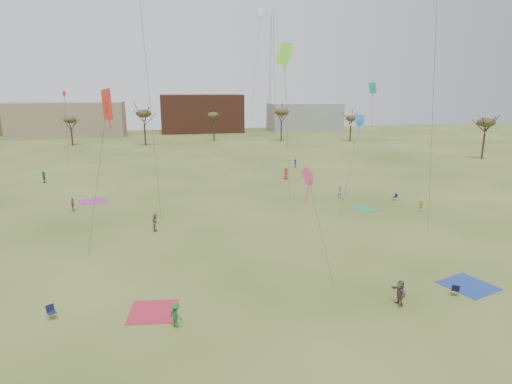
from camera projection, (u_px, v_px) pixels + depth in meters
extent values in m
plane|color=#3A5019|center=(297.00, 324.00, 26.09)|extent=(260.00, 260.00, 0.00)
imported|color=#226829|center=(176.00, 315.00, 25.70)|extent=(1.08, 1.12, 1.53)
imported|color=#836353|center=(156.00, 222.00, 42.93)|extent=(0.75, 0.92, 1.80)
imported|color=brown|center=(400.00, 293.00, 28.31)|extent=(0.57, 1.62, 1.72)
imported|color=gold|center=(421.00, 205.00, 49.70)|extent=(1.01, 1.10, 1.49)
imported|color=#AA479B|center=(73.00, 205.00, 49.95)|extent=(0.76, 0.99, 1.56)
imported|color=silver|center=(340.00, 192.00, 55.74)|extent=(0.96, 0.86, 1.61)
imported|color=#2A7F38|center=(44.00, 177.00, 64.89)|extent=(0.94, 1.69, 1.73)
imported|color=#C13D21|center=(286.00, 173.00, 67.32)|extent=(1.00, 1.08, 1.85)
imported|color=#2E229F|center=(295.00, 163.00, 77.03)|extent=(0.60, 1.03, 1.59)
cube|color=#C0263C|center=(153.00, 312.00, 27.55)|extent=(3.41, 3.41, 0.03)
cube|color=#223F95|center=(468.00, 286.00, 31.18)|extent=(4.10, 4.10, 0.03)
cube|color=#AD358D|center=(93.00, 201.00, 54.38)|extent=(3.90, 3.90, 0.03)
cube|color=green|center=(365.00, 209.00, 50.90)|extent=(3.37, 3.37, 0.03)
cube|color=#151C3C|center=(52.00, 312.00, 26.66)|extent=(0.69, 0.69, 0.04)
cube|color=#151C3C|center=(50.00, 308.00, 26.76)|extent=(0.49, 0.38, 0.44)
cube|color=#141233|center=(455.00, 290.00, 29.67)|extent=(0.70, 0.70, 0.04)
cube|color=#141233|center=(456.00, 288.00, 29.41)|extent=(0.48, 0.41, 0.44)
cube|color=#16163C|center=(395.00, 197.00, 54.78)|extent=(0.54, 0.54, 0.04)
cube|color=#16163C|center=(396.00, 195.00, 54.79)|extent=(0.18, 0.51, 0.44)
cube|color=red|center=(107.00, 105.00, 33.64)|extent=(1.23, 1.23, 2.42)
cube|color=red|center=(108.00, 115.00, 33.84)|extent=(0.08, 0.08, 2.18)
cylinder|color=#4C4C51|center=(98.00, 181.00, 34.07)|extent=(2.25, 1.67, 11.94)
cone|color=#E9497C|center=(308.00, 176.00, 29.98)|extent=(1.34, 0.10, 1.34)
cube|color=#E9497C|center=(308.00, 188.00, 30.19)|extent=(0.08, 0.08, 2.20)
cylinder|color=#4C4C51|center=(321.00, 232.00, 29.35)|extent=(0.95, 3.36, 7.16)
cylinder|color=#4C4C51|center=(433.00, 108.00, 37.52)|extent=(0.97, 0.96, 22.96)
cylinder|color=#4C4C51|center=(148.00, 84.00, 39.62)|extent=(1.04, 1.46, 27.10)
cone|color=#287AE6|center=(360.00, 120.00, 44.91)|extent=(1.25, 0.09, 1.25)
cube|color=#287AE6|center=(360.00, 128.00, 45.10)|extent=(0.08, 0.08, 2.04)
cylinder|color=#4C4C51|center=(350.00, 169.00, 44.61)|extent=(2.93, 2.54, 9.89)
cube|color=#69E926|center=(285.00, 54.00, 46.54)|extent=(1.19, 1.19, 2.34)
cube|color=#69E926|center=(284.00, 61.00, 46.73)|extent=(0.08, 0.08, 2.11)
cylinder|color=#4C4C51|center=(287.00, 132.00, 47.76)|extent=(0.45, 1.81, 16.88)
cone|color=red|center=(64.00, 93.00, 68.06)|extent=(0.87, 0.06, 0.87)
cube|color=red|center=(65.00, 97.00, 68.19)|extent=(0.08, 0.08, 1.43)
cylinder|color=#4C4C51|center=(67.00, 132.00, 70.11)|extent=(0.87, 1.45, 12.34)
cube|color=#1BA481|center=(373.00, 88.00, 70.33)|extent=(0.89, 0.89, 1.74)
cube|color=#1BA481|center=(372.00, 92.00, 70.47)|extent=(0.08, 0.08, 1.56)
cylinder|color=#4C4C51|center=(371.00, 129.00, 70.86)|extent=(0.56, 2.13, 13.21)
cube|color=white|center=(260.00, 12.00, 80.47)|extent=(0.79, 0.79, 1.36)
cube|color=white|center=(260.00, 17.00, 80.66)|extent=(0.08, 0.08, 2.04)
cylinder|color=#4C4C51|center=(254.00, 86.00, 83.95)|extent=(2.34, 1.05, 27.10)
cylinder|color=#3A2B1E|center=(72.00, 137.00, 106.70)|extent=(0.40, 0.40, 4.32)
ellipsoid|color=#473D1E|center=(70.00, 120.00, 105.70)|extent=(3.02, 3.02, 1.58)
cylinder|color=#3A2B1E|center=(145.00, 135.00, 106.48)|extent=(0.40, 0.40, 5.40)
ellipsoid|color=#473D1E|center=(144.00, 114.00, 105.24)|extent=(3.78, 3.78, 1.98)
cylinder|color=#3A2B1E|center=(214.00, 132.00, 115.97)|extent=(0.40, 0.40, 4.68)
ellipsoid|color=#473D1E|center=(213.00, 115.00, 114.89)|extent=(3.28, 3.28, 1.72)
cylinder|color=#3A2B1E|center=(281.00, 131.00, 115.82)|extent=(0.40, 0.40, 5.28)
ellipsoid|color=#473D1E|center=(282.00, 112.00, 114.60)|extent=(3.70, 3.70, 1.94)
cylinder|color=#3A2B1E|center=(350.00, 133.00, 114.91)|extent=(0.40, 0.40, 4.20)
ellipsoid|color=#473D1E|center=(351.00, 118.00, 113.94)|extent=(2.94, 2.94, 1.54)
cylinder|color=#3A2B1E|center=(483.00, 146.00, 86.38)|extent=(0.40, 0.40, 5.04)
ellipsoid|color=#473D1E|center=(486.00, 122.00, 85.22)|extent=(3.53, 3.53, 1.85)
cube|color=#937F60|center=(68.00, 119.00, 126.82)|extent=(32.00, 14.00, 10.00)
cube|color=brown|center=(201.00, 113.00, 139.57)|extent=(26.00, 16.00, 12.00)
cube|color=gray|center=(304.00, 117.00, 145.24)|extent=(24.00, 12.00, 9.00)
cylinder|color=#9EA3A8|center=(274.00, 73.00, 146.55)|extent=(0.16, 0.16, 38.00)
cylinder|color=#9EA3A8|center=(270.00, 73.00, 147.01)|extent=(0.16, 0.16, 38.00)
cylinder|color=#9EA3A8|center=(271.00, 73.00, 145.53)|extent=(0.16, 0.16, 38.00)
cylinder|color=#9EA3A8|center=(272.00, 9.00, 141.47)|extent=(0.10, 0.10, 3.00)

